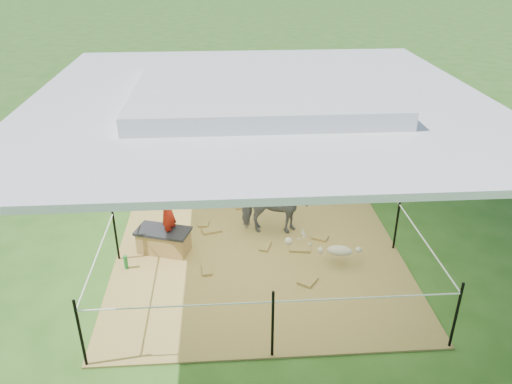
{
  "coord_description": "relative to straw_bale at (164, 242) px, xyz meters",
  "views": [
    {
      "loc": [
        -0.52,
        -6.82,
        4.59
      ],
      "look_at": [
        0.0,
        0.6,
        0.85
      ],
      "focal_mm": 35.0,
      "sensor_mm": 36.0,
      "label": 1
    }
  ],
  "objects": [
    {
      "name": "hay_patch",
      "position": [
        1.54,
        -0.18,
        -0.19
      ],
      "size": [
        4.6,
        4.6,
        0.03
      ],
      "primitive_type": "cube",
      "color": "brown",
      "rests_on": "ground"
    },
    {
      "name": "ground",
      "position": [
        1.54,
        -0.18,
        -0.21
      ],
      "size": [
        90.0,
        90.0,
        0.0
      ],
      "primitive_type": "plane",
      "color": "#2D5919",
      "rests_on": "ground"
    },
    {
      "name": "straw_bale",
      "position": [
        0.0,
        0.0,
        0.0
      ],
      "size": [
        0.89,
        0.63,
        0.36
      ],
      "primitive_type": "cube",
      "rotation": [
        0.0,
        0.0,
        -0.31
      ],
      "color": "olive",
      "rests_on": "hay_patch"
    },
    {
      "name": "pink_hat",
      "position": [
        1.86,
        0.44,
        0.84
      ],
      "size": [
        0.3,
        0.3,
        0.14
      ],
      "primitive_type": "cylinder",
      "color": "pink",
      "rests_on": "pony"
    },
    {
      "name": "green_bottle",
      "position": [
        -0.55,
        -0.45,
        -0.07
      ],
      "size": [
        0.08,
        0.08,
        0.22
      ],
      "primitive_type": "cylinder",
      "rotation": [
        0.0,
        0.0,
        -0.31
      ],
      "color": "#1B7B2F",
      "rests_on": "hay_patch"
    },
    {
      "name": "canopy_tent",
      "position": [
        1.54,
        -0.18,
        2.48
      ],
      "size": [
        6.3,
        6.3,
        2.9
      ],
      "color": "silver",
      "rests_on": "ground"
    },
    {
      "name": "trash_barrel",
      "position": [
        4.88,
        6.47,
        0.21
      ],
      "size": [
        0.7,
        0.7,
        0.83
      ],
      "primitive_type": "cylinder",
      "rotation": [
        0.0,
        0.0,
        0.39
      ],
      "color": "blue",
      "rests_on": "ground"
    },
    {
      "name": "picnic_table_near",
      "position": [
        3.52,
        8.4,
        0.21
      ],
      "size": [
        2.41,
        2.16,
        0.83
      ],
      "primitive_type": "cube",
      "rotation": [
        0.0,
        0.0,
        0.45
      ],
      "color": "brown",
      "rests_on": "ground"
    },
    {
      "name": "pony",
      "position": [
        1.86,
        0.44,
        0.3
      ],
      "size": [
        1.17,
        0.62,
        0.95
      ],
      "primitive_type": "imported",
      "rotation": [
        0.0,
        0.0,
        1.47
      ],
      "color": "#4F4F54",
      "rests_on": "hay_patch"
    },
    {
      "name": "rope_fence",
      "position": [
        1.54,
        -0.18,
        0.43
      ],
      "size": [
        4.54,
        4.54,
        1.0
      ],
      "color": "black",
      "rests_on": "ground"
    },
    {
      "name": "foal",
      "position": [
        2.78,
        -0.56,
        0.1
      ],
      "size": [
        1.08,
        0.75,
        0.55
      ],
      "primitive_type": null,
      "rotation": [
        0.0,
        0.0,
        -0.23
      ],
      "color": "#C9B293",
      "rests_on": "hay_patch"
    },
    {
      "name": "picnic_table_far",
      "position": [
        6.36,
        9.15,
        0.14
      ],
      "size": [
        1.96,
        1.63,
        0.71
      ],
      "primitive_type": "cube",
      "rotation": [
        0.0,
        0.0,
        -0.27
      ],
      "color": "#50321B",
      "rests_on": "ground"
    },
    {
      "name": "dark_cloth",
      "position": [
        0.0,
        0.0,
        0.2
      ],
      "size": [
        0.95,
        0.69,
        0.04
      ],
      "primitive_type": "cube",
      "rotation": [
        0.0,
        0.0,
        -0.31
      ],
      "color": "black",
      "rests_on": "straw_bale"
    },
    {
      "name": "distant_person",
      "position": [
        4.16,
        7.75,
        0.44
      ],
      "size": [
        0.7,
        0.58,
        1.29
      ],
      "primitive_type": "imported",
      "rotation": [
        0.0,
        0.0,
        2.99
      ],
      "color": "#2D57A9",
      "rests_on": "ground"
    },
    {
      "name": "woman",
      "position": [
        0.1,
        0.0,
        0.66
      ],
      "size": [
        0.33,
        0.41,
        0.96
      ],
      "primitive_type": "imported",
      "rotation": [
        0.0,
        0.0,
        -1.89
      ],
      "color": "red",
      "rests_on": "straw_bale"
    }
  ]
}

